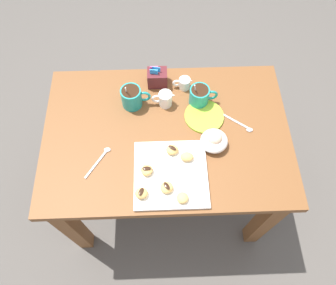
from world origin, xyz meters
The scene contains 22 objects.
ground_plane centered at (0.00, 0.00, 0.00)m, with size 8.00×8.00×0.00m, color #514C47.
dining_table centered at (0.00, 0.00, 0.59)m, with size 1.07×0.72×0.73m.
pastry_plate_square centered at (0.01, -0.20, 0.74)m, with size 0.29×0.29×0.02m, color white.
coffee_mug_teal_left centered at (-0.15, 0.16, 0.78)m, with size 0.13×0.09×0.15m.
coffee_mug_teal_right centered at (0.15, 0.16, 0.78)m, with size 0.13×0.09×0.14m.
cream_pitcher_white centered at (0.00, 0.15, 0.77)m, with size 0.10×0.06×0.07m.
sugar_caddy centered at (-0.03, 0.27, 0.77)m, with size 0.09×0.07×0.11m.
ice_cream_bowl centered at (0.19, -0.06, 0.76)m, with size 0.11×0.11×0.08m.
chocolate_sauce_pitcher centered at (0.09, 0.24, 0.76)m, with size 0.09×0.05×0.06m.
saucer_lime_left centered at (0.17, 0.07, 0.73)m, with size 0.17×0.17×0.01m, color #9EC633.
loose_spoon_near_saucer centered at (0.32, 0.03, 0.73)m, with size 0.14×0.10×0.01m.
loose_spoon_by_plate centered at (-0.28, -0.12, 0.73)m, with size 0.10×0.14×0.01m.
beignet_0 centered at (-0.10, -0.28, 0.76)m, with size 0.05×0.05×0.03m, color #E5B260.
chocolate_drizzle_0 centered at (-0.10, -0.28, 0.78)m, with size 0.03×0.02×0.01m, color black.
beignet_1 centered at (0.05, -0.30, 0.76)m, with size 0.05×0.05×0.03m, color #E5B260.
beignet_2 centered at (-0.08, -0.19, 0.76)m, with size 0.05×0.05×0.03m, color #E5B260.
chocolate_drizzle_2 centered at (-0.08, -0.19, 0.78)m, with size 0.03×0.02×0.01m, color black.
beignet_3 centered at (-0.01, -0.26, 0.76)m, with size 0.05×0.05×0.03m, color #E5B260.
chocolate_drizzle_3 centered at (-0.01, -0.26, 0.78)m, with size 0.03×0.02×0.01m, color black.
beignet_4 centered at (0.02, -0.10, 0.76)m, with size 0.05×0.05×0.03m, color #E5B260.
chocolate_drizzle_4 centered at (0.02, -0.10, 0.78)m, with size 0.04×0.02×0.01m, color black.
beignet_5 centered at (0.08, -0.13, 0.76)m, with size 0.05×0.04×0.03m, color #E5B260.
Camera 1 is at (-0.02, -0.69, 1.93)m, focal length 34.44 mm.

